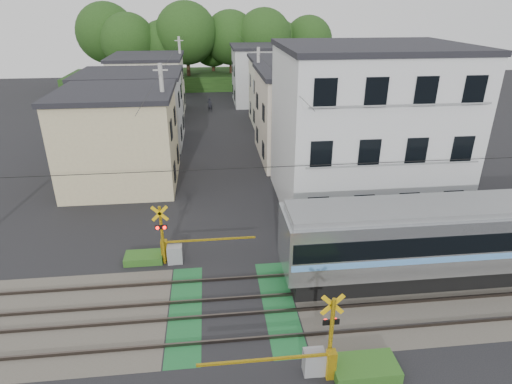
{
  "coord_description": "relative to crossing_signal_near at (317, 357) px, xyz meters",
  "views": [
    {
      "loc": [
        -0.59,
        -13.96,
        11.42
      ],
      "look_at": [
        1.52,
        5.0,
        2.86
      ],
      "focal_mm": 30.0,
      "sensor_mm": 36.0,
      "label": 1
    }
  ],
  "objects": [
    {
      "name": "houses_row",
      "position": [
        -2.33,
        29.57,
        2.53
      ],
      "size": [
        22.07,
        31.35,
        6.8
      ],
      "color": "#C4B68A",
      "rests_on": "ground"
    },
    {
      "name": "apartment_block",
      "position": [
        5.91,
        13.15,
        3.94
      ],
      "size": [
        10.2,
        8.36,
        9.3
      ],
      "color": "silver",
      "rests_on": "ground"
    },
    {
      "name": "catenary",
      "position": [
        3.41,
        3.69,
        2.98
      ],
      "size": [
        60.0,
        5.04,
        7.0
      ],
      "color": "#2D2D33",
      "rests_on": "ground"
    },
    {
      "name": "pedestrian",
      "position": [
        -3.07,
        37.55,
        0.07
      ],
      "size": [
        0.66,
        0.55,
        1.55
      ],
      "primitive_type": "imported",
      "rotation": [
        0.0,
        0.0,
        2.77
      ],
      "color": "black",
      "rests_on": "ground"
    },
    {
      "name": "track_bed",
      "position": [
        -2.59,
        3.65,
        -0.67
      ],
      "size": [
        120.0,
        120.0,
        0.14
      ],
      "color": "#47423A",
      "rests_on": "ground"
    },
    {
      "name": "utility_poles",
      "position": [
        -3.64,
        26.66,
        3.37
      ],
      "size": [
        7.9,
        42.0,
        8.0
      ],
      "color": "#A5A5A0",
      "rests_on": "ground"
    },
    {
      "name": "tree_hill",
      "position": [
        -3.4,
        52.29,
        4.88
      ],
      "size": [
        40.0,
        12.23,
        11.53
      ],
      "color": "#204015",
      "rests_on": "ground"
    },
    {
      "name": "crossing_signal_near",
      "position": [
        0.0,
        0.0,
        0.0
      ],
      "size": [
        4.74,
        0.65,
        3.09
      ],
      "color": "#E7B20C",
      "rests_on": "ground"
    },
    {
      "name": "ground",
      "position": [
        -2.59,
        3.65,
        -0.71
      ],
      "size": [
        120.0,
        120.0,
        0.0
      ],
      "primitive_type": "plane",
      "color": "black"
    },
    {
      "name": "crossing_signal_far",
      "position": [
        -5.17,
        7.31,
        0.0
      ],
      "size": [
        4.74,
        0.65,
        3.09
      ],
      "color": "#E7B20C",
      "rests_on": "ground"
    },
    {
      "name": "weed_patches",
      "position": [
        -0.83,
        3.56,
        -0.53
      ],
      "size": [
        10.25,
        8.8,
        0.4
      ],
      "color": "#2D5E1E",
      "rests_on": "ground"
    }
  ]
}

